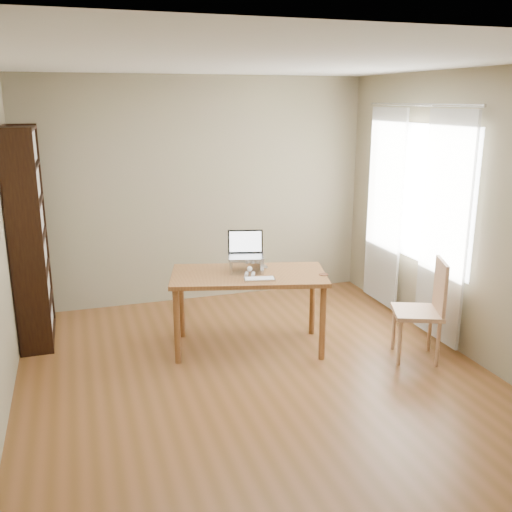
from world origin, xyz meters
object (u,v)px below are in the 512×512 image
at_px(bookshelf, 29,237).
at_px(cat, 249,263).
at_px(chair, 424,305).
at_px(keyboard, 259,279).
at_px(laptop, 244,250).
at_px(desk, 249,283).

height_order(bookshelf, cat, bookshelf).
relative_size(bookshelf, chair, 2.22).
distance_m(keyboard, chair, 1.53).
bearing_deg(laptop, bookshelf, 173.82).
height_order(bookshelf, desk, bookshelf).
height_order(desk, cat, cat).
bearing_deg(keyboard, cat, 101.64).
relative_size(bookshelf, laptop, 5.45).
relative_size(desk, laptop, 4.10).
distance_m(laptop, cat, 0.13).
distance_m(cat, chair, 1.67).
xyz_separation_m(cat, chair, (1.43, -0.81, -0.31)).
relative_size(bookshelf, keyboard, 6.98).
bearing_deg(desk, chair, -10.83).
relative_size(bookshelf, cat, 4.27).
distance_m(bookshelf, keyboard, 2.28).
distance_m(bookshelf, desk, 2.17).
bearing_deg(cat, laptop, 163.25).
xyz_separation_m(bookshelf, desk, (1.95, -0.87, -0.39)).
xyz_separation_m(laptop, cat, (0.04, -0.03, -0.12)).
bearing_deg(keyboard, chair, -6.11).
xyz_separation_m(bookshelf, chair, (3.42, -1.57, -0.54)).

